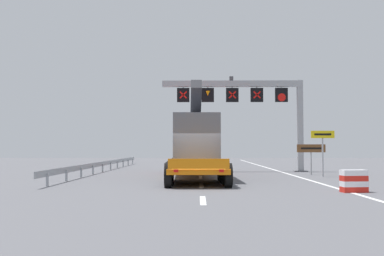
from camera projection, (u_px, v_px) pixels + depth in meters
name	position (u px, v px, depth m)	size (l,w,h in m)	color
ground	(196.00, 186.00, 21.31)	(112.00, 112.00, 0.00)	#5B5B60
lane_markings	(200.00, 168.00, 39.28)	(0.20, 50.58, 0.01)	silver
edge_line_right	(281.00, 172.00, 33.22)	(0.20, 63.00, 0.01)	silver
overhead_lane_gantry	(250.00, 98.00, 33.76)	(10.74, 0.90, 7.11)	#9EA0A5
heavy_haul_truck_orange	(194.00, 144.00, 27.66)	(3.37, 14.12, 5.30)	orange
exit_sign_yellow	(323.00, 142.00, 27.80)	(1.44, 0.15, 2.83)	#9EA0A5
tourist_info_sign_brown	(311.00, 151.00, 29.69)	(1.87, 0.15, 2.00)	#9EA0A5
crash_barrier_striped	(354.00, 181.00, 18.17)	(1.05, 0.61, 0.90)	red
guardrail_left	(106.00, 164.00, 34.64)	(0.13, 30.46, 0.76)	#999EA3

